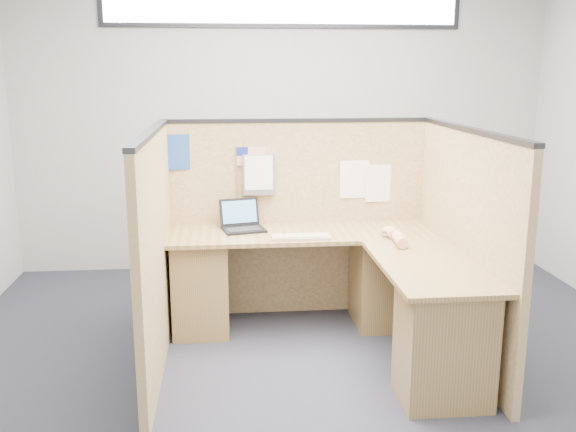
{
  "coord_description": "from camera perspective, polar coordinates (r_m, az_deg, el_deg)",
  "views": [
    {
      "loc": [
        -0.55,
        -3.83,
        1.88
      ],
      "look_at": [
        -0.13,
        0.5,
        0.89
      ],
      "focal_mm": 40.0,
      "sensor_mm": 36.0,
      "label": 1
    }
  ],
  "objects": [
    {
      "name": "file_holder",
      "position": [
        4.84,
        -2.62,
        3.71
      ],
      "size": [
        0.24,
        0.05,
        0.31
      ],
      "color": "slate",
      "rests_on": "cubicle_partitions"
    },
    {
      "name": "paper_left",
      "position": [
        4.97,
        5.93,
        3.25
      ],
      "size": [
        0.23,
        0.01,
        0.29
      ],
      "primitive_type": "cube",
      "rotation": [
        0.0,
        0.0,
        0.04
      ],
      "color": "white",
      "rests_on": "cubicle_partitions"
    },
    {
      "name": "wall_front",
      "position": [
        1.75,
        13.1,
        -3.53
      ],
      "size": [
        5.0,
        0.0,
        5.0
      ],
      "primitive_type": "plane",
      "rotation": [
        -1.57,
        0.0,
        0.0
      ],
      "color": "#A1A4A6",
      "rests_on": "floor"
    },
    {
      "name": "keyboard",
      "position": [
        4.49,
        1.17,
        -1.89
      ],
      "size": [
        0.41,
        0.14,
        0.03
      ],
      "rotation": [
        0.0,
        0.0,
        -0.01
      ],
      "color": "#9F927B",
      "rests_on": "l_desk"
    },
    {
      "name": "l_desk",
      "position": [
        4.44,
        4.28,
        -6.81
      ],
      "size": [
        1.95,
        1.75,
        0.73
      ],
      "color": "brown",
      "rests_on": "floor"
    },
    {
      "name": "american_flag",
      "position": [
        4.84,
        -3.63,
        5.15
      ],
      "size": [
        0.22,
        0.01,
        0.38
      ],
      "color": "olive",
      "rests_on": "cubicle_partitions"
    },
    {
      "name": "wall_back",
      "position": [
        6.13,
        -0.44,
        8.3
      ],
      "size": [
        5.0,
        0.0,
        5.0
      ],
      "primitive_type": "plane",
      "rotation": [
        1.57,
        0.0,
        0.0
      ],
      "color": "#A1A4A6",
      "rests_on": "floor"
    },
    {
      "name": "floor",
      "position": [
        4.31,
        2.38,
        -13.11
      ],
      "size": [
        5.0,
        5.0,
        0.0
      ],
      "primitive_type": "plane",
      "color": "black",
      "rests_on": "ground"
    },
    {
      "name": "laptop",
      "position": [
        4.77,
        -3.95,
        -0.54
      ],
      "size": [
        0.34,
        0.34,
        0.22
      ],
      "rotation": [
        0.0,
        0.0,
        0.23
      ],
      "color": "black",
      "rests_on": "l_desk"
    },
    {
      "name": "cubicle_partitions",
      "position": [
        4.44,
        1.71,
        -1.73
      ],
      "size": [
        2.06,
        1.83,
        1.53
      ],
      "color": "brown",
      "rests_on": "floor"
    },
    {
      "name": "hand_forearm",
      "position": [
        4.47,
        9.59,
        -1.8
      ],
      "size": [
        0.11,
        0.4,
        0.08
      ],
      "color": "tan",
      "rests_on": "l_desk"
    },
    {
      "name": "paper_right",
      "position": [
        5.02,
        8.17,
        2.9
      ],
      "size": [
        0.23,
        0.03,
        0.29
      ],
      "primitive_type": "cube",
      "rotation": [
        0.0,
        0.0,
        0.1
      ],
      "color": "white",
      "rests_on": "cubicle_partitions"
    },
    {
      "name": "blue_poster",
      "position": [
        4.85,
        -9.5,
        5.62
      ],
      "size": [
        0.2,
        0.03,
        0.27
      ],
      "primitive_type": "cube",
      "rotation": [
        0.0,
        0.0,
        0.12
      ],
      "color": "navy",
      "rests_on": "cubicle_partitions"
    },
    {
      "name": "clerestory_window",
      "position": [
        6.12,
        -0.45,
        18.14
      ],
      "size": [
        3.3,
        0.04,
        0.38
      ],
      "color": "#232328",
      "rests_on": "wall_back"
    },
    {
      "name": "mouse",
      "position": [
        4.6,
        9.0,
        -1.55
      ],
      "size": [
        0.11,
        0.07,
        0.05
      ],
      "primitive_type": "ellipsoid",
      "rotation": [
        0.0,
        0.0,
        -0.02
      ],
      "color": "silver",
      "rests_on": "l_desk"
    }
  ]
}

